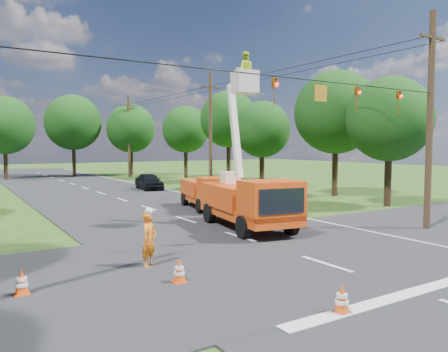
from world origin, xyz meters
TOP-DOWN VIEW (x-y plane):
  - ground at (0.00, 20.00)m, footprint 140.00×140.00m
  - road_main at (0.00, 20.00)m, footprint 12.00×100.00m
  - road_cross at (0.00, 2.00)m, footprint 56.00×10.00m
  - stop_bar at (0.00, -3.20)m, footprint 9.00×0.45m
  - edge_line at (5.60, 20.00)m, footprint 0.12×90.00m
  - bucket_truck at (1.43, 6.39)m, footprint 3.45×6.78m
  - second_truck at (3.02, 12.93)m, footprint 3.18×5.85m
  - ground_worker at (-4.95, 2.90)m, footprint 0.78×0.73m
  - distant_car at (4.55, 26.04)m, footprint 2.17×4.46m
  - traffic_cone_0 at (-2.71, -3.17)m, footprint 0.38×0.38m
  - traffic_cone_2 at (1.64, 6.99)m, footprint 0.38×0.38m
  - traffic_cone_3 at (3.60, 10.09)m, footprint 0.38×0.38m
  - traffic_cone_4 at (-4.88, 0.87)m, footprint 0.38×0.38m
  - traffic_cone_5 at (-8.80, 2.11)m, footprint 0.38×0.38m
  - traffic_cone_7 at (4.35, 16.56)m, footprint 0.38×0.38m
  - pole_right_near at (8.50, 2.00)m, footprint 1.80×0.30m
  - pole_right_mid at (8.50, 22.00)m, footprint 1.80×0.30m
  - pole_right_far at (8.50, 42.00)m, footprint 1.80×0.30m
  - signal_span at (2.23, 1.99)m, footprint 18.00×0.29m
  - tree_right_a at (13.50, 8.00)m, footprint 5.40×5.40m
  - tree_right_b at (15.00, 14.00)m, footprint 6.40×6.40m
  - tree_right_c at (13.20, 21.00)m, footprint 5.00×5.00m
  - tree_right_d at (14.80, 29.00)m, footprint 6.00×6.00m
  - tree_right_e at (13.80, 37.00)m, footprint 5.60×5.60m
  - tree_far_a at (-5.00, 45.00)m, footprint 6.60×6.60m
  - tree_far_b at (3.00, 47.00)m, footprint 7.00×7.00m
  - tree_far_c at (9.50, 44.00)m, footprint 6.20×6.20m

SIDE VIEW (x-z plane):
  - ground at x=0.00m, z-range 0.00..0.00m
  - road_main at x=0.00m, z-range -0.03..0.03m
  - road_cross at x=0.00m, z-range -0.04..0.04m
  - stop_bar at x=0.00m, z-range -0.01..0.01m
  - edge_line at x=5.60m, z-range -0.01..0.01m
  - traffic_cone_0 at x=-2.71m, z-range 0.00..0.71m
  - traffic_cone_2 at x=1.64m, z-range 0.00..0.71m
  - traffic_cone_3 at x=3.60m, z-range 0.00..0.71m
  - traffic_cone_4 at x=-4.88m, z-range 0.00..0.71m
  - traffic_cone_5 at x=-8.80m, z-range 0.00..0.71m
  - traffic_cone_7 at x=4.35m, z-range 0.00..0.71m
  - distant_car at x=4.55m, z-range 0.00..1.47m
  - ground_worker at x=-4.95m, z-range 0.00..1.78m
  - second_truck at x=3.02m, z-range 0.04..2.12m
  - bucket_truck at x=1.43m, z-range -2.39..5.86m
  - pole_right_near at x=8.50m, z-range 0.11..10.11m
  - pole_right_mid at x=8.50m, z-range 0.11..10.11m
  - pole_right_far at x=8.50m, z-range 0.11..10.11m
  - tree_right_c at x=13.20m, z-range 1.40..9.23m
  - tree_right_a at x=13.50m, z-range 1.42..9.70m
  - tree_right_e at x=13.80m, z-range 1.50..10.12m
  - signal_span at x=2.23m, z-range 5.34..6.41m
  - tree_far_c at x=9.50m, z-range 1.47..10.65m
  - tree_far_a at x=-5.00m, z-range 1.44..10.94m
  - tree_right_b at x=15.00m, z-range 1.61..11.26m
  - tree_right_d at x=14.80m, z-range 1.83..11.53m
  - tree_far_b at x=3.00m, z-range 1.65..11.97m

